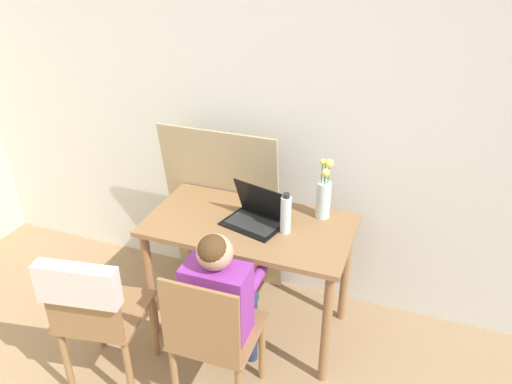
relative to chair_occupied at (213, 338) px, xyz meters
The scene contains 9 objects.
wall_back 1.35m from the chair_occupied, 91.74° to the left, with size 6.40×0.05×2.50m.
dining_table 0.63m from the chair_occupied, 93.85° to the left, with size 1.14×0.61×0.74m.
chair_occupied is the anchor object (origin of this frame).
chair_spare 0.61m from the chair_occupied, 167.81° to the right, with size 0.46×0.49×0.87m.
person_seated 0.21m from the chair_occupied, 90.71° to the left, with size 0.32×0.42×1.00m.
laptop 0.71m from the chair_occupied, 90.64° to the left, with size 0.37×0.31×0.23m.
flower_vase 0.97m from the chair_occupied, 68.22° to the left, with size 0.08×0.08×0.36m.
water_bottle 0.73m from the chair_occupied, 73.43° to the left, with size 0.06×0.06×0.23m.
cardboard_panel 1.02m from the chair_occupied, 110.55° to the left, with size 0.76×0.18×1.15m.
Camera 1 is at (0.84, -0.45, 2.21)m, focal length 35.00 mm.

